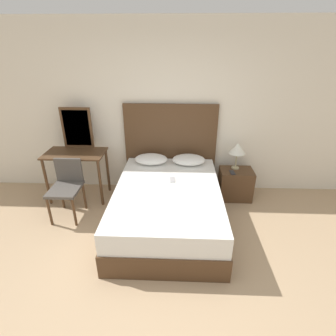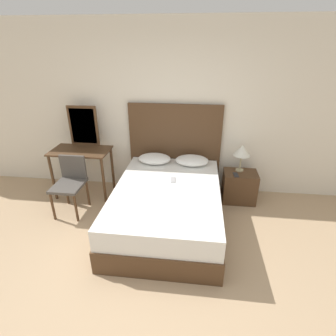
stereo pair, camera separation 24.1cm
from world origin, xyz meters
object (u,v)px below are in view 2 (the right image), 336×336
(vanity_desk, at_px, (81,158))
(table_lamp, at_px, (242,151))
(bed, at_px, (167,206))
(phone_on_nightstand, at_px, (236,175))
(nightstand, at_px, (239,187))
(chair, at_px, (70,181))
(phone_on_bed, at_px, (173,180))

(vanity_desk, bearing_deg, table_lamp, 3.65)
(bed, xyz_separation_m, phone_on_nightstand, (0.98, 0.66, 0.22))
(table_lamp, height_order, phone_on_nightstand, table_lamp)
(nightstand, xyz_separation_m, table_lamp, (-0.02, 0.08, 0.59))
(vanity_desk, relative_size, chair, 1.10)
(phone_on_bed, distance_m, nightstand, 1.19)
(bed, height_order, phone_on_bed, phone_on_bed)
(bed, relative_size, chair, 2.42)
(phone_on_bed, xyz_separation_m, nightstand, (1.02, 0.52, -0.33))
(phone_on_nightstand, bearing_deg, vanity_desk, 179.80)
(nightstand, relative_size, phone_on_nightstand, 3.32)
(chair, bearing_deg, phone_on_nightstand, 10.76)
(phone_on_bed, height_order, nightstand, phone_on_bed)
(phone_on_bed, height_order, vanity_desk, vanity_desk)
(nightstand, bearing_deg, vanity_desk, -178.07)
(bed, height_order, nightstand, bed)
(phone_on_nightstand, xyz_separation_m, vanity_desk, (-2.46, 0.01, 0.15))
(bed, distance_m, phone_on_bed, 0.38)
(bed, distance_m, chair, 1.49)
(nightstand, relative_size, chair, 0.62)
(bed, bearing_deg, phone_on_bed, 76.45)
(table_lamp, bearing_deg, phone_on_nightstand, -113.67)
(phone_on_bed, bearing_deg, phone_on_nightstand, 24.43)
(nightstand, bearing_deg, bed, -145.10)
(table_lamp, bearing_deg, bed, -142.05)
(phone_on_bed, xyz_separation_m, table_lamp, (1.00, 0.59, 0.25))
(chair, bearing_deg, vanity_desk, 91.60)
(table_lamp, distance_m, chair, 2.62)
(bed, xyz_separation_m, vanity_desk, (-1.48, 0.66, 0.37))
(bed, height_order, phone_on_nightstand, bed)
(chair, bearing_deg, nightstand, 12.44)
(vanity_desk, distance_m, chair, 0.50)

